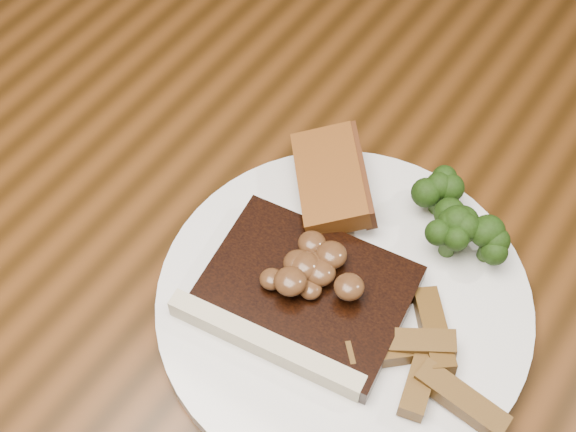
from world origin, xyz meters
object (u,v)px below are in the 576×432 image
Objects in this scene: plate at (344,304)px; garlic_bread at (329,193)px; dining_table at (293,277)px; potato_wedges at (427,354)px; steak at (305,294)px.

garlic_bread is (-0.07, 0.08, 0.02)m from plate.
potato_wedges is (0.16, -0.05, 0.12)m from dining_table.
dining_table is 10.05× the size of steak.
steak reaches higher than garlic_bread.
dining_table is at bearing -66.39° from garlic_bread.
steak reaches higher than dining_table.
potato_wedges reaches higher than garlic_bread.
steak is 1.61× the size of garlic_bread.
dining_table is 0.14m from steak.
garlic_bread reaches higher than dining_table.
steak reaches higher than plate.
garlic_bread reaches higher than plate.
dining_table is 0.21m from potato_wedges.
dining_table is 0.14m from plate.
plate is at bearing -28.50° from dining_table.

